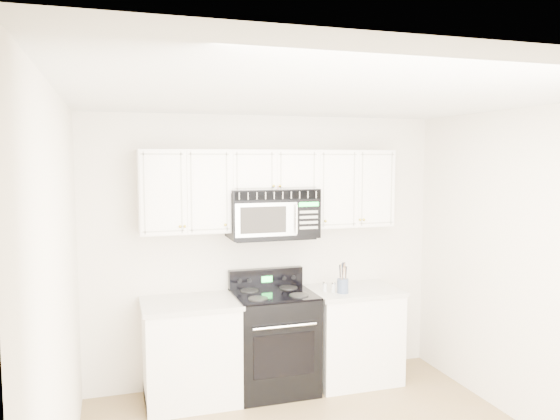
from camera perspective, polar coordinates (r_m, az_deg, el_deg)
name	(u,v)px	position (r m, az deg, el deg)	size (l,w,h in m)	color
room	(337,290)	(3.76, 5.97, -8.34)	(3.51, 3.51, 2.61)	#806849
base_cabinet_left	(191,355)	(5.15, -9.30, -14.69)	(0.86, 0.65, 0.92)	white
base_cabinet_right	(353,337)	(5.58, 7.63, -13.05)	(0.86, 0.65, 0.92)	white
range	(274,340)	(5.29, -0.66, -13.41)	(0.74, 0.68, 1.11)	black
upper_cabinets	(271,186)	(5.15, -0.94, 2.56)	(2.44, 0.37, 0.75)	white
microwave	(272,213)	(5.13, -0.83, -0.31)	(0.83, 0.46, 0.46)	black
utensil_crock	(343,285)	(5.24, 6.57, -7.80)	(0.11, 0.11, 0.29)	#3C4F70
shaker_salt	(333,287)	(5.26, 5.59, -8.04)	(0.04, 0.04, 0.10)	#BDBDBD
shaker_pepper	(325,286)	(5.28, 4.71, -7.97)	(0.04, 0.04, 0.10)	#BDBDBD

